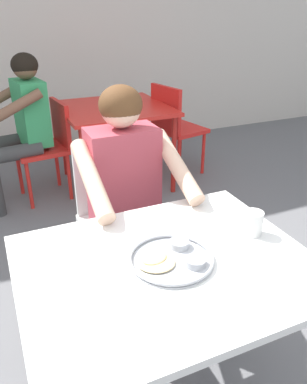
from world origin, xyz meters
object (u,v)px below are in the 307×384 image
Objects in this scene: chair_foreground at (117,209)px; chair_red_left at (49,142)px; chair_red_right at (174,124)px; table_foreground at (167,281)px; diner_foreground at (130,190)px; drinking_cup at (253,222)px; table_background_red at (114,115)px; thali_tray at (171,258)px; patron_background at (20,117)px.

chair_foreground is 1.06× the size of chair_red_left.
chair_red_right is (1.18, 0.00, 0.03)m from chair_red_left.
table_foreground is 0.62m from diner_foreground.
chair_foreground reaches higher than chair_red_left.
chair_red_left is (-0.43, 2.17, -0.29)m from drinking_cup.
diner_foreground is at bearing 117.51° from drinking_cup.
table_background_red is (0.46, 1.39, 0.14)m from chair_foreground.
thali_tray is at bearing -117.01° from chair_red_right.
thali_tray is 0.25× the size of diner_foreground.
patron_background reaches higher than table_foreground.
drinking_cup is (0.37, 0.03, 0.04)m from thali_tray.
diner_foreground reaches higher than thali_tray.
drinking_cup is at bearing -109.11° from chair_red_right.
chair_foreground reaches higher than table_background_red.
chair_foreground is at bearing 83.77° from table_foreground.
chair_red_right is (1.05, 1.38, 0.00)m from chair_foreground.
drinking_cup is 2.26m from patron_background.
table_foreground is at bearing -117.28° from chair_red_right.
table_background_red is 0.76× the size of patron_background.
diner_foreground is at bearing -85.30° from chair_red_left.
chair_foreground is (0.09, 0.83, -0.14)m from table_foreground.
chair_red_left reaches higher than table_foreground.
chair_red_right is at bearing -1.45° from table_background_red.
diner_foreground is 1.47× the size of chair_red_left.
chair_red_left is (-0.06, 2.20, -0.25)m from thali_tray.
chair_red_right is 1.39m from patron_background.
thali_tray is 2.22m from patron_background.
chair_red_left is (-0.13, 1.60, -0.24)m from diner_foreground.
diner_foreground is 1.39× the size of chair_red_right.
thali_tray is at bearing 9.66° from table_foreground.
patron_background is at bearing 103.49° from chair_foreground.
chair_foreground is 0.31m from diner_foreground.
chair_red_left is at bearing 101.16° from drinking_cup.
patron_background reaches higher than thali_tray.
table_foreground is at bearing -174.68° from drinking_cup.
table_background_red is at bearing 1.03° from patron_background.
diner_foreground is 1.32× the size of table_background_red.
table_foreground is 3.39× the size of thali_tray.
table_foreground is 2.21m from chair_red_left.
chair_foreground reaches higher than table_foreground.
drinking_cup is at bearing -69.55° from chair_foreground.
chair_foreground is at bearing 110.45° from drinking_cup.
thali_tray is 0.25× the size of patron_background.
table_foreground is 2.48m from chair_red_right.
table_foreground is 0.84m from chair_foreground.
patron_background is at bearing 179.80° from chair_red_left.
drinking_cup is at bearing -94.33° from table_background_red.
chair_red_right is (0.59, -0.01, -0.14)m from table_background_red.
table_background_red reaches higher than table_foreground.
chair_red_right is at bearing 56.76° from diner_foreground.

